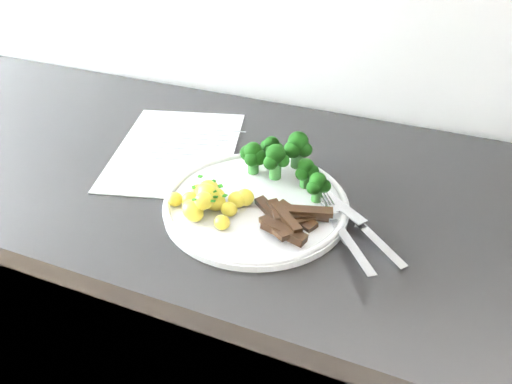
{
  "coord_description": "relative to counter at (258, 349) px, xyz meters",
  "views": [
    {
      "loc": [
        0.35,
        1.01,
        1.41
      ],
      "look_at": [
        0.11,
        1.59,
        0.95
      ],
      "focal_mm": 34.28,
      "sensor_mm": 36.0,
      "label": 1
    }
  ],
  "objects": [
    {
      "name": "recipe_paper",
      "position": [
        -0.19,
        0.04,
        0.46
      ],
      "size": [
        0.3,
        0.37,
        0.0
      ],
      "color": "white",
      "rests_on": "counter"
    },
    {
      "name": "knife",
      "position": [
        0.21,
        -0.08,
        0.47
      ],
      "size": [
        0.18,
        0.15,
        0.02
      ],
      "color": "silver",
      "rests_on": "plate"
    },
    {
      "name": "fork",
      "position": [
        0.17,
        -0.1,
        0.48
      ],
      "size": [
        0.13,
        0.18,
        0.02
      ],
      "color": "silver",
      "rests_on": "plate"
    },
    {
      "name": "potatoes",
      "position": [
        -0.04,
        -0.11,
        0.49
      ],
      "size": [
        0.13,
        0.1,
        0.04
      ],
      "color": "yellow",
      "rests_on": "plate"
    },
    {
      "name": "counter",
      "position": [
        0.0,
        0.0,
        0.0
      ],
      "size": [
        2.47,
        0.62,
        0.92
      ],
      "color": "black",
      "rests_on": "ground"
    },
    {
      "name": "plate",
      "position": [
        0.02,
        -0.07,
        0.47
      ],
      "size": [
        0.3,
        0.3,
        0.02
      ],
      "color": "white",
      "rests_on": "counter"
    },
    {
      "name": "beef_strips",
      "position": [
        0.09,
        -0.1,
        0.48
      ],
      "size": [
        0.13,
        0.1,
        0.03
      ],
      "color": "black",
      "rests_on": "plate"
    },
    {
      "name": "broccoli",
      "position": [
        0.04,
        0.01,
        0.51
      ],
      "size": [
        0.17,
        0.12,
        0.08
      ],
      "color": "#275D20",
      "rests_on": "plate"
    }
  ]
}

